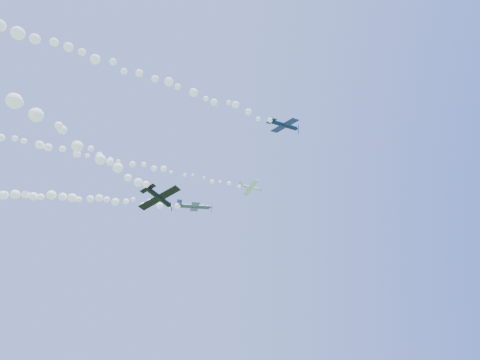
{
  "coord_description": "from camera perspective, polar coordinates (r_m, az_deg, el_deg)",
  "views": [
    {
      "loc": [
        -5.49,
        -71.21,
        4.46
      ],
      "look_at": [
        2.99,
        -4.06,
        44.47
      ],
      "focal_mm": 30.0,
      "sensor_mm": 36.0,
      "label": 1
    }
  ],
  "objects": [
    {
      "name": "plane_white",
      "position": [
        101.09,
        1.5,
        -1.07
      ],
      "size": [
        6.2,
        6.45,
        2.0
      ],
      "rotation": [
        -0.19,
        0.02,
        0.28
      ],
      "color": "white"
    },
    {
      "name": "smoke_trail_white",
      "position": [
        93.85,
        -19.52,
        3.23
      ],
      "size": [
        67.57,
        21.07,
        2.69
      ],
      "primitive_type": null,
      "color": "white"
    },
    {
      "name": "plane_navy",
      "position": [
        80.21,
        6.31,
        7.77
      ],
      "size": [
        7.2,
        7.41,
        2.41
      ],
      "rotation": [
        0.26,
        -0.07,
        0.37
      ],
      "color": "#0E193E"
    },
    {
      "name": "smoke_trail_navy",
      "position": [
        70.78,
        -23.38,
        16.86
      ],
      "size": [
        71.64,
        29.68,
        2.87
      ],
      "primitive_type": null,
      "color": "white"
    },
    {
      "name": "plane_grey",
      "position": [
        86.9,
        -6.47,
        -3.75
      ],
      "size": [
        7.82,
        7.99,
        2.41
      ],
      "rotation": [
        0.24,
        -0.02,
        0.05
      ],
      "color": "#3B4357"
    },
    {
      "name": "smoke_trail_grey",
      "position": [
        91.74,
        -28.38,
        -1.83
      ],
      "size": [
        63.99,
        6.12,
        3.43
      ],
      "primitive_type": null,
      "color": "white"
    },
    {
      "name": "plane_black",
      "position": [
        62.36,
        -11.43,
        -2.45
      ],
      "size": [
        6.38,
        6.13,
        2.47
      ],
      "rotation": [
        -0.3,
        0.05,
        0.98
      ],
      "color": "black"
    }
  ]
}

